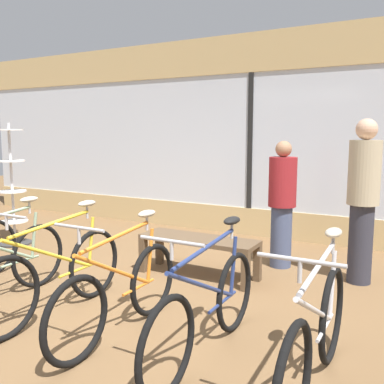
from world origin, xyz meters
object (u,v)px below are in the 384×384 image
Objects in this scene: bicycle_center_right at (120,292)px; bicycle_right at (207,309)px; display_bench at (199,244)px; customer_by_window at (282,202)px; accessory_rack at (13,196)px; bicycle_far_right at (316,338)px; bicycle_center_left at (56,274)px; customer_near_rack at (363,198)px.

bicycle_center_right is 0.78m from bicycle_right.
display_bench is (-0.13, 1.61, 0.01)m from bicycle_center_right.
customer_by_window is at bearing 48.43° from display_bench.
bicycle_far_right is at bearing -18.55° from accessory_rack.
bicycle_right is at bearing 0.12° from bicycle_center_left.
customer_by_window reaches higher than bicycle_center_right.
customer_near_rack reaches higher than bicycle_center_right.
bicycle_right is 0.96× the size of accessory_rack.
bicycle_far_right is (2.36, -0.09, 0.00)m from bicycle_center_left.
customer_near_rack reaches higher than customer_by_window.
bicycle_far_right is 2.43m from customer_near_rack.
accessory_rack is at bearing 148.31° from bicycle_center_left.
accessory_rack is (-4.02, 1.53, 0.36)m from bicycle_right.
bicycle_center_left is at bearing -111.72° from display_bench.
bicycle_far_right reaches higher than bicycle_center_right.
display_bench is (0.63, 1.58, -0.01)m from bicycle_center_left.
bicycle_far_right is 0.95× the size of customer_near_rack.
bicycle_far_right is 1.24× the size of display_bench.
customer_near_rack is (2.31, 2.27, 0.58)m from bicycle_center_left.
display_bench is at bearing 94.58° from bicycle_center_right.
customer_near_rack is (4.79, 0.74, 0.22)m from accessory_rack.
bicycle_center_left is 1.71m from display_bench.
customer_by_window is (-0.95, 0.14, -0.14)m from customer_near_rack.
accessory_rack is (-4.84, 1.62, 0.35)m from bicycle_far_right.
bicycle_center_right is 0.91× the size of accessory_rack.
display_bench is 0.77× the size of customer_near_rack.
customer_by_window is at bearing 94.35° from bicycle_right.
bicycle_right is 1.82m from display_bench.
accessory_rack is at bearing -179.02° from display_bench.
customer_near_rack is at bearing 8.76° from accessory_rack.
customer_by_window reaches higher than bicycle_center_left.
bicycle_center_right is at bearing -85.42° from display_bench.
bicycle_right is 1.11× the size of customer_by_window.
bicycle_center_right is at bearing 177.74° from bicycle_far_right.
display_bench is at bearing 119.98° from bicycle_right.
bicycle_center_right is at bearing -177.53° from bicycle_right.
customer_by_window reaches higher than bicycle_right.
display_bench is 1.90m from customer_near_rack.
bicycle_center_right is 1.17× the size of display_bench.
customer_by_window is (0.73, 0.82, 0.44)m from display_bench.
display_bench is (-1.73, 1.68, -0.01)m from bicycle_far_right.
bicycle_center_left is 3.29m from customer_near_rack.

